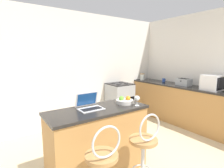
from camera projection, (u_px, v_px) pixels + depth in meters
wall_back at (76, 70)px, 4.04m from camera, size 12.00×0.06×2.60m
breakfast_bar at (98, 141)px, 2.39m from camera, size 1.36×0.56×0.93m
counter_right at (189, 106)px, 4.05m from camera, size 0.59×3.19×0.93m
bar_stool_far at (144, 154)px, 2.09m from camera, size 0.40×0.40×0.99m
laptop at (89, 105)px, 2.32m from camera, size 0.32×0.26×0.21m
microwave at (213, 82)px, 3.57m from camera, size 0.45×0.34×0.31m
toaster at (184, 82)px, 4.13m from camera, size 0.24×0.31×0.16m
stove_range at (120, 101)px, 4.49m from camera, size 0.56×0.58×0.94m
storage_jar at (142, 77)px, 5.05m from camera, size 0.12×0.12×0.19m
fruit_bowl at (125, 101)px, 2.57m from camera, size 0.25×0.25×0.11m
mug_blue at (164, 80)px, 4.68m from camera, size 0.09×0.07×0.10m
wine_glass_tall at (137, 99)px, 2.45m from camera, size 0.08×0.08×0.14m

